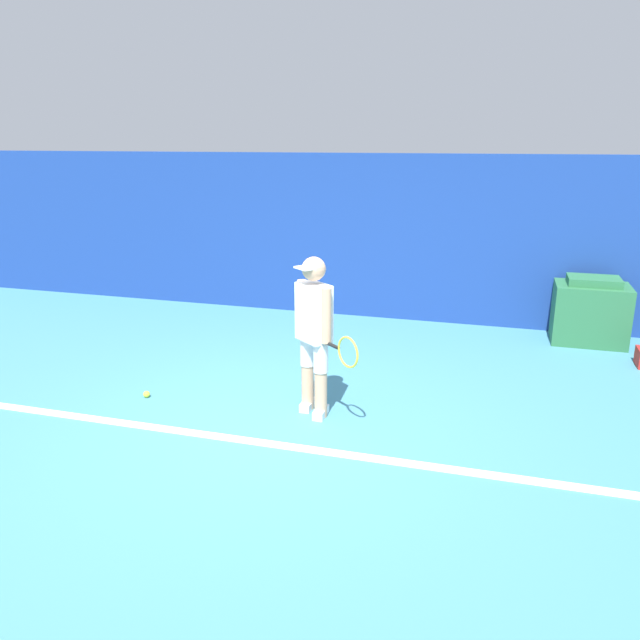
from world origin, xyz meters
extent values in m
plane|color=teal|center=(0.00, 0.00, 0.00)|extent=(24.00, 24.00, 0.00)
cube|color=navy|center=(0.00, 3.90, 1.17)|extent=(24.00, 0.10, 2.34)
cube|color=white|center=(0.00, -0.32, 0.01)|extent=(21.60, 0.10, 0.01)
cylinder|color=tan|center=(0.23, 0.48, 0.23)|extent=(0.12, 0.12, 0.45)
cylinder|color=white|center=(0.23, 0.48, 0.59)|extent=(0.14, 0.14, 0.28)
cube|color=white|center=(0.23, 0.48, 0.04)|extent=(0.10, 0.24, 0.08)
cylinder|color=tan|center=(0.40, 0.35, 0.23)|extent=(0.12, 0.12, 0.45)
cylinder|color=white|center=(0.40, 0.35, 0.59)|extent=(0.14, 0.14, 0.28)
cube|color=white|center=(0.40, 0.35, 0.04)|extent=(0.10, 0.24, 0.08)
cube|color=white|center=(0.32, 0.41, 1.00)|extent=(0.39, 0.37, 0.54)
sphere|color=tan|center=(0.32, 0.41, 1.41)|extent=(0.22, 0.22, 0.22)
cube|color=white|center=(0.26, 0.34, 1.43)|extent=(0.22, 0.21, 0.02)
cylinder|color=tan|center=(0.16, 0.54, 1.01)|extent=(0.09, 0.09, 0.51)
cylinder|color=tan|center=(0.47, 0.29, 1.01)|extent=(0.09, 0.09, 0.51)
cylinder|color=black|center=(0.55, 0.23, 0.76)|extent=(0.17, 0.14, 0.03)
torus|color=yellow|center=(0.72, 0.09, 0.76)|extent=(0.24, 0.19, 0.28)
sphere|color=#D1E533|center=(-1.43, 0.28, 0.03)|extent=(0.07, 0.07, 0.07)
cube|color=#28663D|center=(3.08, 3.48, 0.38)|extent=(0.90, 0.64, 0.76)
cube|color=#28663D|center=(3.08, 3.48, 0.81)|extent=(0.63, 0.45, 0.10)
camera|label=1|loc=(1.93, -4.86, 2.54)|focal=35.00mm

